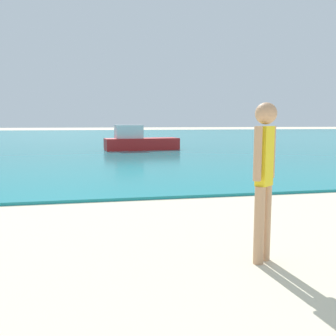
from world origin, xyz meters
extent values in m
cube|color=teal|center=(0.00, 40.17, 0.03)|extent=(160.00, 60.00, 0.06)
cylinder|color=tan|center=(0.66, 6.63, 0.43)|extent=(0.11, 0.11, 0.86)
cylinder|color=tan|center=(0.78, 6.72, 0.43)|extent=(0.11, 0.11, 0.86)
cube|color=yellow|center=(0.72, 6.68, 1.18)|extent=(0.23, 0.22, 0.64)
sphere|color=tan|center=(0.72, 6.68, 1.64)|extent=(0.23, 0.23, 0.23)
cylinder|color=tan|center=(0.60, 6.58, 1.22)|extent=(0.09, 0.09, 0.57)
cylinder|color=tan|center=(0.85, 6.77, 1.22)|extent=(0.09, 0.09, 0.57)
cube|color=red|center=(1.44, 22.52, 0.37)|extent=(3.97, 1.63, 0.62)
cube|color=silver|center=(0.75, 22.45, 1.02)|extent=(1.47, 1.00, 0.69)
camera|label=1|loc=(-1.08, 2.98, 1.55)|focal=39.72mm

